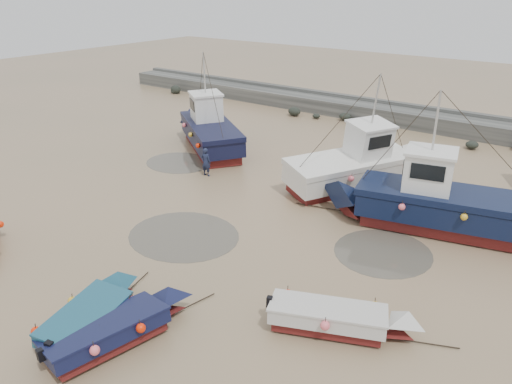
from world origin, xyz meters
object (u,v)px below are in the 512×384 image
Objects in this scene: dinghy_3 at (339,317)px; cabin_boat_1 at (358,163)px; dinghy_1 at (118,327)px; cabin_boat_0 at (209,129)px; person at (207,175)px; dinghy_2 at (91,311)px; cabin_boat_2 at (435,202)px.

cabin_boat_1 is (-5.05, 11.57, 0.79)m from dinghy_3.
cabin_boat_1 is (0.26, 16.10, 0.79)m from dinghy_1.
cabin_boat_0 and cabin_boat_1 have the same top height.
cabin_boat_1 is 5.86× the size of person.
dinghy_3 is 0.59× the size of cabin_boat_1.
dinghy_2 is 0.56× the size of cabin_boat_0.
cabin_boat_0 is at bearing -55.06° from person.
dinghy_1 is at bearing 116.35° from person.
dinghy_3 is (6.62, 4.54, -0.01)m from dinghy_2.
cabin_boat_0 is 5.70× the size of person.
dinghy_3 is 19.97m from cabin_boat_0.
dinghy_2 is 18.94m from cabin_boat_0.
dinghy_2 is at bearing 140.90° from cabin_boat_2.
dinghy_1 and dinghy_3 have the same top height.
dinghy_2 is at bearing -114.28° from cabin_boat_0.
cabin_boat_2 is (-0.05, 9.08, 0.76)m from dinghy_3.
cabin_boat_0 and cabin_boat_2 have the same top height.
dinghy_1 is 19.62m from cabin_boat_0.
dinghy_2 is 0.47× the size of cabin_boat_2.
dinghy_3 is 0.52× the size of cabin_boat_2.
dinghy_2 is 8.03m from dinghy_3.
dinghy_2 is at bearing -167.84° from dinghy_1.
cabin_boat_2 is at bearing -0.31° from cabin_boat_1.
dinghy_3 is 3.49× the size of person.
cabin_boat_1 is at bearing -179.40° from dinghy_3.
cabin_boat_0 is at bearing 134.89° from dinghy_1.
person is (-12.73, 7.88, -0.55)m from dinghy_3.
cabin_boat_2 is 12.80m from person.
dinghy_2 is 13.85m from person.
dinghy_3 is at bearing -40.31° from cabin_boat_1.
cabin_boat_1 is (10.98, -0.31, 0.02)m from cabin_boat_0.
cabin_boat_2 is at bearing 157.32° from dinghy_3.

